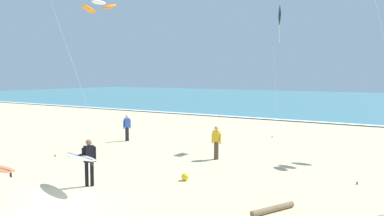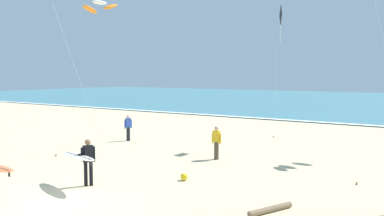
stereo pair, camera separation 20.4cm
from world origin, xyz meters
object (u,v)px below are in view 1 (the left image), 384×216
(driftwood_log, at_px, (273,209))
(kite_arc_ivory_mid, at_px, (99,6))
(kite_diamond_charcoal_near, at_px, (279,21))
(surfer_trailing, at_px, (84,158))
(bystander_blue_top, at_px, (127,128))
(bystander_yellow_top, at_px, (216,142))
(beach_ball, at_px, (185,177))

(driftwood_log, bearing_deg, kite_arc_ivory_mid, 158.02)
(kite_arc_ivory_mid, bearing_deg, kite_diamond_charcoal_near, 37.14)
(surfer_trailing, height_order, bystander_blue_top, surfer_trailing)
(kite_arc_ivory_mid, distance_m, bystander_yellow_top, 9.79)
(driftwood_log, bearing_deg, beach_ball, 159.79)
(kite_arc_ivory_mid, height_order, bystander_blue_top, kite_arc_ivory_mid)
(kite_arc_ivory_mid, bearing_deg, beach_ball, -22.89)
(bystander_blue_top, bearing_deg, kite_arc_ivory_mid, -83.75)
(kite_arc_ivory_mid, relative_size, beach_ball, 28.56)
(kite_arc_ivory_mid, relative_size, bystander_yellow_top, 5.03)
(surfer_trailing, distance_m, bystander_yellow_top, 6.94)
(beach_ball, bearing_deg, bystander_blue_top, 144.98)
(kite_arc_ivory_mid, bearing_deg, surfer_trailing, -48.26)
(surfer_trailing, bearing_deg, bystander_yellow_top, 77.22)
(bystander_blue_top, distance_m, beach_ball, 10.01)
(surfer_trailing, relative_size, driftwood_log, 1.50)
(surfer_trailing, bearing_deg, kite_arc_ivory_mid, 131.74)
(kite_diamond_charcoal_near, xyz_separation_m, driftwood_log, (4.20, -10.87, -6.90))
(beach_ball, xyz_separation_m, driftwood_log, (4.18, -1.54, -0.05))
(kite_diamond_charcoal_near, xyz_separation_m, bystander_blue_top, (-8.16, -3.59, -6.18))
(kite_diamond_charcoal_near, relative_size, bystander_blue_top, 4.93)
(bystander_blue_top, bearing_deg, kite_diamond_charcoal_near, 23.77)
(bystander_yellow_top, bearing_deg, driftwood_log, -47.29)
(surfer_trailing, relative_size, beach_ball, 8.78)
(surfer_trailing, relative_size, bystander_blue_top, 1.55)
(surfer_trailing, height_order, beach_ball, surfer_trailing)
(bystander_yellow_top, height_order, beach_ball, bystander_yellow_top)
(surfer_trailing, distance_m, driftwood_log, 6.86)
(kite_diamond_charcoal_near, xyz_separation_m, kite_arc_ivory_mid, (-7.90, -5.98, 0.69))
(bystander_blue_top, bearing_deg, surfer_trailing, -56.14)
(kite_arc_ivory_mid, xyz_separation_m, bystander_yellow_top, (6.95, 0.70, -6.87))
(kite_arc_ivory_mid, bearing_deg, bystander_blue_top, 96.25)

